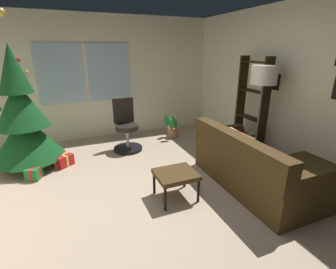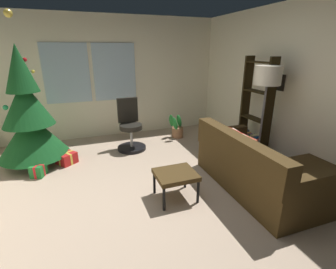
{
  "view_description": "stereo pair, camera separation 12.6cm",
  "coord_description": "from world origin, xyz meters",
  "px_view_note": "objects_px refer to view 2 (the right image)",
  "views": [
    {
      "loc": [
        -0.78,
        -2.6,
        1.9
      ],
      "look_at": [
        0.33,
        0.06,
        0.89
      ],
      "focal_mm": 25.95,
      "sensor_mm": 36.0,
      "label": 1
    },
    {
      "loc": [
        -0.66,
        -2.65,
        1.9
      ],
      "look_at": [
        0.33,
        0.06,
        0.89
      ],
      "focal_mm": 25.95,
      "sensor_mm": 36.0,
      "label": 2
    }
  ],
  "objects_px": {
    "holiday_tree": "(29,118)",
    "floor_lamp": "(267,82)",
    "gift_box_red": "(67,158)",
    "gift_box_green": "(38,170)",
    "couch": "(265,170)",
    "bookshelf": "(255,116)",
    "potted_plant": "(177,128)",
    "footstool": "(176,176)",
    "office_chair": "(130,130)"
  },
  "relations": [
    {
      "from": "footstool",
      "to": "office_chair",
      "type": "distance_m",
      "value": 1.94
    },
    {
      "from": "gift_box_green",
      "to": "office_chair",
      "type": "relative_size",
      "value": 0.27
    },
    {
      "from": "gift_box_red",
      "to": "bookshelf",
      "type": "relative_size",
      "value": 0.22
    },
    {
      "from": "floor_lamp",
      "to": "office_chair",
      "type": "bearing_deg",
      "value": 137.9
    },
    {
      "from": "holiday_tree",
      "to": "potted_plant",
      "type": "bearing_deg",
      "value": 8.07
    },
    {
      "from": "floor_lamp",
      "to": "potted_plant",
      "type": "relative_size",
      "value": 3.09
    },
    {
      "from": "bookshelf",
      "to": "potted_plant",
      "type": "distance_m",
      "value": 1.81
    },
    {
      "from": "gift_box_green",
      "to": "holiday_tree",
      "type": "bearing_deg",
      "value": 99.67
    },
    {
      "from": "footstool",
      "to": "floor_lamp",
      "type": "relative_size",
      "value": 0.31
    },
    {
      "from": "bookshelf",
      "to": "gift_box_green",
      "type": "bearing_deg",
      "value": 171.58
    },
    {
      "from": "potted_plant",
      "to": "holiday_tree",
      "type": "bearing_deg",
      "value": -171.93
    },
    {
      "from": "gift_box_green",
      "to": "potted_plant",
      "type": "height_order",
      "value": "potted_plant"
    },
    {
      "from": "gift_box_red",
      "to": "holiday_tree",
      "type": "bearing_deg",
      "value": 159.08
    },
    {
      "from": "gift_box_red",
      "to": "gift_box_green",
      "type": "distance_m",
      "value": 0.52
    },
    {
      "from": "couch",
      "to": "floor_lamp",
      "type": "relative_size",
      "value": 1.13
    },
    {
      "from": "bookshelf",
      "to": "potted_plant",
      "type": "relative_size",
      "value": 3.31
    },
    {
      "from": "couch",
      "to": "office_chair",
      "type": "bearing_deg",
      "value": 123.65
    },
    {
      "from": "couch",
      "to": "gift_box_green",
      "type": "relative_size",
      "value": 6.93
    },
    {
      "from": "gift_box_green",
      "to": "bookshelf",
      "type": "xyz_separation_m",
      "value": [
        3.63,
        -0.54,
        0.69
      ]
    },
    {
      "from": "gift_box_green",
      "to": "bookshelf",
      "type": "height_order",
      "value": "bookshelf"
    },
    {
      "from": "gift_box_green",
      "to": "floor_lamp",
      "type": "height_order",
      "value": "floor_lamp"
    },
    {
      "from": "gift_box_green",
      "to": "couch",
      "type": "bearing_deg",
      "value": -26.83
    },
    {
      "from": "footstool",
      "to": "office_chair",
      "type": "relative_size",
      "value": 0.52
    },
    {
      "from": "office_chair",
      "to": "gift_box_red",
      "type": "bearing_deg",
      "value": -166.5
    },
    {
      "from": "office_chair",
      "to": "potted_plant",
      "type": "xyz_separation_m",
      "value": [
        1.11,
        0.3,
        -0.19
      ]
    },
    {
      "from": "couch",
      "to": "floor_lamp",
      "type": "distance_m",
      "value": 1.31
    },
    {
      "from": "couch",
      "to": "office_chair",
      "type": "xyz_separation_m",
      "value": [
        -1.44,
        2.17,
        0.09
      ]
    },
    {
      "from": "footstool",
      "to": "bookshelf",
      "type": "bearing_deg",
      "value": 22.9
    },
    {
      "from": "potted_plant",
      "to": "gift_box_red",
      "type": "bearing_deg",
      "value": -165.77
    },
    {
      "from": "couch",
      "to": "footstool",
      "type": "relative_size",
      "value": 3.6
    },
    {
      "from": "gift_box_red",
      "to": "footstool",
      "type": "bearing_deg",
      "value": -49.42
    },
    {
      "from": "holiday_tree",
      "to": "floor_lamp",
      "type": "relative_size",
      "value": 1.46
    },
    {
      "from": "bookshelf",
      "to": "potted_plant",
      "type": "xyz_separation_m",
      "value": [
        -0.91,
        1.46,
        -0.58
      ]
    },
    {
      "from": "couch",
      "to": "gift_box_green",
      "type": "distance_m",
      "value": 3.43
    },
    {
      "from": "footstool",
      "to": "gift_box_green",
      "type": "xyz_separation_m",
      "value": [
        -1.81,
        1.31,
        -0.24
      ]
    },
    {
      "from": "bookshelf",
      "to": "holiday_tree",
      "type": "bearing_deg",
      "value": 164.14
    },
    {
      "from": "floor_lamp",
      "to": "potted_plant",
      "type": "bearing_deg",
      "value": 109.28
    },
    {
      "from": "gift_box_green",
      "to": "bookshelf",
      "type": "distance_m",
      "value": 3.74
    },
    {
      "from": "floor_lamp",
      "to": "potted_plant",
      "type": "height_order",
      "value": "floor_lamp"
    },
    {
      "from": "gift_box_red",
      "to": "office_chair",
      "type": "xyz_separation_m",
      "value": [
        1.21,
        0.29,
        0.3
      ]
    },
    {
      "from": "holiday_tree",
      "to": "bookshelf",
      "type": "height_order",
      "value": "holiday_tree"
    },
    {
      "from": "gift_box_green",
      "to": "floor_lamp",
      "type": "distance_m",
      "value": 3.78
    },
    {
      "from": "potted_plant",
      "to": "office_chair",
      "type": "bearing_deg",
      "value": -164.99
    },
    {
      "from": "couch",
      "to": "potted_plant",
      "type": "distance_m",
      "value": 2.49
    },
    {
      "from": "footstool",
      "to": "gift_box_green",
      "type": "bearing_deg",
      "value": 144.14
    },
    {
      "from": "footstool",
      "to": "gift_box_red",
      "type": "bearing_deg",
      "value": 130.58
    },
    {
      "from": "gift_box_red",
      "to": "floor_lamp",
      "type": "height_order",
      "value": "floor_lamp"
    },
    {
      "from": "office_chair",
      "to": "potted_plant",
      "type": "relative_size",
      "value": 1.86
    },
    {
      "from": "gift_box_red",
      "to": "couch",
      "type": "bearing_deg",
      "value": -35.31
    },
    {
      "from": "office_chair",
      "to": "potted_plant",
      "type": "distance_m",
      "value": 1.17
    }
  ]
}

